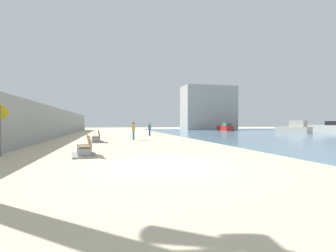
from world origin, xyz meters
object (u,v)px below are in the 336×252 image
at_px(person_walking, 133,130).
at_px(boat_mid_bay, 331,128).
at_px(boat_nearest, 225,128).
at_px(bench_near, 85,151).
at_px(bench_far, 96,139).
at_px(pedestrian_sign, 1,124).
at_px(boat_far_right, 295,128).
at_px(person_standing, 150,128).

height_order(person_walking, boat_mid_bay, boat_mid_bay).
bearing_deg(boat_nearest, bench_near, -125.13).
xyz_separation_m(bench_far, pedestrian_sign, (-3.91, -7.88, 1.30)).
relative_size(bench_near, pedestrian_sign, 0.91).
bearing_deg(bench_far, boat_mid_bay, 18.72).
distance_m(person_walking, boat_far_right, 27.75).
distance_m(person_walking, boat_mid_bay, 33.88).
xyz_separation_m(boat_mid_bay, pedestrian_sign, (-39.46, -19.93, 0.78)).
xyz_separation_m(bench_near, boat_nearest, (23.87, 33.92, 0.39)).
height_order(person_walking, person_standing, person_walking).
bearing_deg(pedestrian_sign, bench_near, -9.48).
xyz_separation_m(bench_far, boat_nearest, (23.72, 25.41, 0.39)).
xyz_separation_m(person_standing, boat_far_right, (23.15, 3.22, -0.17)).
bearing_deg(bench_far, person_standing, 57.69).
relative_size(bench_far, person_walking, 1.29).
bearing_deg(boat_nearest, person_standing, -137.79).
xyz_separation_m(bench_far, person_standing, (5.78, 9.15, 0.68)).
bearing_deg(person_walking, person_standing, 69.63).
relative_size(boat_far_right, boat_mid_bay, 0.72).
relative_size(person_standing, pedestrian_sign, 0.64).
relative_size(boat_far_right, pedestrian_sign, 2.13).
bearing_deg(bench_far, person_walking, 33.46).
bearing_deg(bench_near, boat_mid_bay, 29.93).
relative_size(bench_far, pedestrian_sign, 0.86).
bearing_deg(boat_nearest, bench_far, -133.02).
relative_size(person_walking, boat_nearest, 0.26).
height_order(bench_far, pedestrian_sign, pedestrian_sign).
xyz_separation_m(bench_near, boat_mid_bay, (35.70, 20.55, 0.52)).
bearing_deg(bench_far, pedestrian_sign, -116.39).
relative_size(bench_near, person_standing, 1.41).
bearing_deg(person_walking, boat_far_right, 21.73).
height_order(bench_far, person_standing, person_standing).
relative_size(person_standing, boat_nearest, 0.25).
height_order(boat_nearest, pedestrian_sign, pedestrian_sign).
distance_m(bench_far, pedestrian_sign, 8.89).
bearing_deg(person_standing, person_walking, -110.37).
xyz_separation_m(bench_near, bench_far, (0.15, 8.51, 0.00)).
bearing_deg(pedestrian_sign, boat_mid_bay, 26.80).
distance_m(bench_near, boat_far_right, 35.81).
bearing_deg(pedestrian_sign, person_walking, 54.64).
height_order(boat_far_right, pedestrian_sign, pedestrian_sign).
relative_size(boat_nearest, pedestrian_sign, 2.52).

